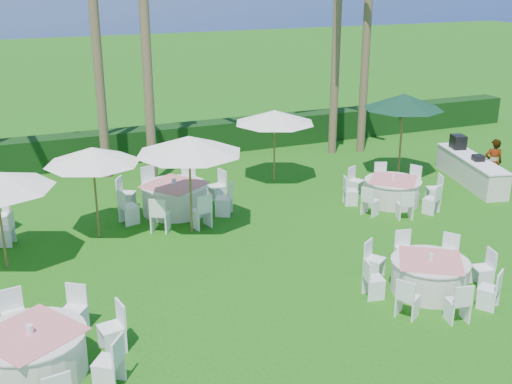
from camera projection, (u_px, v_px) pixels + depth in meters
ground at (266, 300)px, 14.29m from camera, size 120.00×120.00×0.00m
hedge at (142, 144)px, 24.54m from camera, size 34.00×1.00×1.20m
ocean at (14, 13)px, 103.10m from camera, size 260.00×260.00×0.00m
banquet_table_a at (33, 353)px, 11.54m from camera, size 3.43×3.43×1.02m
banquet_table_c at (429, 275)px, 14.55m from camera, size 3.09×3.09×0.94m
banquet_table_e at (175, 197)px, 19.27m from camera, size 3.50×3.50×1.05m
banquet_table_f at (392, 191)px, 20.01m from camera, size 3.03×3.03×0.93m
umbrella_b at (189, 145)px, 17.09m from camera, size 2.92×2.92×2.77m
umbrella_c at (92, 156)px, 16.84m from camera, size 2.54×2.54×2.55m
umbrella_d at (275, 117)px, 21.36m from camera, size 2.73×2.73×2.51m
umbrella_green at (404, 101)px, 21.66m from camera, size 2.74×2.74×2.98m
buffet_table at (471, 169)px, 21.90m from camera, size 1.75×3.99×1.39m
staff_person at (493, 163)px, 21.42m from camera, size 0.71×0.61×1.65m
palm_b at (97, 45)px, 21.18m from camera, size 4.14×4.40×8.27m
palm_d at (336, 45)px, 24.21m from camera, size 4.40×3.98×7.56m
palm_e at (369, 0)px, 23.93m from camera, size 4.17×4.40×10.72m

